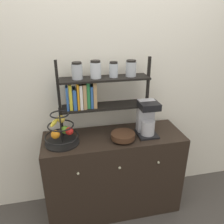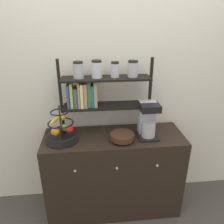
# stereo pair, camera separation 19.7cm
# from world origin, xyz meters

# --- Properties ---
(ground_plane) EXTENTS (12.00, 12.00, 0.00)m
(ground_plane) POSITION_xyz_m (0.00, 0.00, 0.00)
(ground_plane) COLOR #47423D
(wall_back) EXTENTS (7.00, 0.05, 2.60)m
(wall_back) POSITION_xyz_m (0.00, 0.51, 1.30)
(wall_back) COLOR silver
(wall_back) RESTS_ON ground_plane
(sideboard) EXTENTS (1.33, 0.48, 0.87)m
(sideboard) POSITION_xyz_m (0.00, 0.23, 0.43)
(sideboard) COLOR black
(sideboard) RESTS_ON ground_plane
(coffee_maker) EXTENTS (0.18, 0.21, 0.33)m
(coffee_maker) POSITION_xyz_m (0.31, 0.21, 1.03)
(coffee_maker) COLOR black
(coffee_maker) RESTS_ON sideboard
(fruit_stand) EXTENTS (0.30, 0.30, 0.34)m
(fruit_stand) POSITION_xyz_m (-0.48, 0.21, 0.98)
(fruit_stand) COLOR black
(fruit_stand) RESTS_ON sideboard
(wooden_bowl) EXTENTS (0.22, 0.22, 0.07)m
(wooden_bowl) POSITION_xyz_m (0.06, 0.14, 0.91)
(wooden_bowl) COLOR #422819
(wooden_bowl) RESTS_ON sideboard
(shelf_hutch) EXTENTS (0.85, 0.20, 0.71)m
(shelf_hutch) POSITION_xyz_m (-0.15, 0.34, 1.32)
(shelf_hutch) COLOR black
(shelf_hutch) RESTS_ON sideboard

